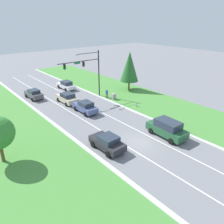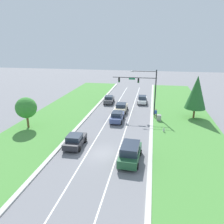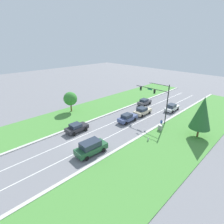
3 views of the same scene
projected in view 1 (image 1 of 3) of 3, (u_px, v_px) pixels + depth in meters
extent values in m
plane|color=slate|center=(140.00, 142.00, 25.13)|extent=(160.00, 160.00, 0.00)
cube|color=beige|center=(170.00, 127.00, 28.40)|extent=(0.50, 90.00, 0.15)
cube|color=beige|center=(100.00, 160.00, 21.79)|extent=(0.50, 90.00, 0.15)
cube|color=#4C8E3D|center=(192.00, 117.00, 31.49)|extent=(10.00, 90.00, 0.08)
cube|color=#4C8E3D|center=(51.00, 183.00, 18.74)|extent=(10.00, 90.00, 0.08)
cube|color=white|center=(128.00, 147.00, 24.07)|extent=(0.14, 81.00, 0.01)
cube|color=white|center=(150.00, 137.00, 26.18)|extent=(0.14, 81.00, 0.01)
cylinder|color=black|center=(99.00, 74.00, 38.33)|extent=(0.20, 0.20, 8.17)
cylinder|color=black|center=(79.00, 62.00, 35.05)|extent=(7.68, 0.12, 0.12)
cube|color=#147042|center=(77.00, 63.00, 34.91)|extent=(1.10, 0.04, 0.28)
cylinder|color=black|center=(88.00, 53.00, 35.61)|extent=(4.22, 0.09, 0.09)
ellipsoid|color=gray|center=(77.00, 55.00, 34.40)|extent=(0.56, 0.28, 0.20)
cube|color=black|center=(83.00, 64.00, 35.70)|extent=(0.28, 0.32, 0.80)
sphere|color=#2D2D2D|center=(84.00, 63.00, 35.49)|extent=(0.16, 0.16, 0.16)
sphere|color=#2D2D2D|center=(84.00, 64.00, 35.58)|extent=(0.16, 0.16, 0.16)
sphere|color=#23D647|center=(84.00, 66.00, 35.67)|extent=(0.16, 0.16, 0.16)
cube|color=black|center=(65.00, 67.00, 33.68)|extent=(0.28, 0.32, 0.80)
sphere|color=#2D2D2D|center=(65.00, 65.00, 33.47)|extent=(0.16, 0.16, 0.16)
sphere|color=#2D2D2D|center=(65.00, 67.00, 33.56)|extent=(0.16, 0.16, 0.16)
sphere|color=#23D647|center=(65.00, 68.00, 33.65)|extent=(0.16, 0.16, 0.16)
cube|color=#4C4C51|center=(34.00, 95.00, 38.54)|extent=(1.94, 4.35, 0.79)
cube|color=#283342|center=(34.00, 91.00, 38.10)|extent=(1.67, 1.99, 0.54)
cylinder|color=black|center=(35.00, 94.00, 40.13)|extent=(0.27, 0.62, 0.61)
cylinder|color=black|center=(26.00, 96.00, 39.07)|extent=(0.27, 0.62, 0.61)
cylinder|color=black|center=(42.00, 97.00, 38.32)|extent=(0.27, 0.62, 0.61)
cylinder|color=black|center=(32.00, 100.00, 37.26)|extent=(0.27, 0.62, 0.61)
cube|color=#475684|center=(85.00, 108.00, 32.84)|extent=(1.82, 4.59, 0.77)
cube|color=#283342|center=(86.00, 104.00, 32.37)|extent=(1.62, 2.07, 0.63)
cylinder|color=black|center=(85.00, 106.00, 34.51)|extent=(0.25, 0.68, 0.67)
cylinder|color=black|center=(75.00, 109.00, 33.49)|extent=(0.25, 0.68, 0.67)
cylinder|color=black|center=(95.00, 111.00, 32.48)|extent=(0.25, 0.68, 0.67)
cylinder|color=black|center=(85.00, 114.00, 31.47)|extent=(0.25, 0.68, 0.67)
cube|color=#235633|center=(167.00, 130.00, 26.04)|extent=(2.29, 5.07, 0.88)
cube|color=#283342|center=(168.00, 124.00, 25.61)|extent=(1.99, 3.07, 0.85)
cylinder|color=black|center=(162.00, 126.00, 27.91)|extent=(0.27, 0.72, 0.71)
cylinder|color=black|center=(151.00, 131.00, 26.80)|extent=(0.27, 0.72, 0.71)
cylinder|color=black|center=(182.00, 136.00, 25.64)|extent=(0.27, 0.72, 0.71)
cylinder|color=black|center=(171.00, 141.00, 24.53)|extent=(0.27, 0.72, 0.71)
cube|color=#28282D|center=(107.00, 143.00, 23.47)|extent=(2.00, 4.28, 0.73)
cube|color=#283342|center=(109.00, 139.00, 23.04)|extent=(1.76, 1.94, 0.58)
cylinder|color=black|center=(106.00, 139.00, 25.10)|extent=(0.25, 0.70, 0.70)
cylinder|color=black|center=(93.00, 144.00, 23.97)|extent=(0.25, 0.70, 0.70)
cylinder|color=black|center=(122.00, 148.00, 23.26)|extent=(0.25, 0.70, 0.70)
cylinder|color=black|center=(108.00, 155.00, 22.14)|extent=(0.25, 0.70, 0.70)
cube|color=beige|center=(67.00, 99.00, 36.61)|extent=(1.96, 4.68, 0.76)
cube|color=#283342|center=(68.00, 95.00, 36.13)|extent=(1.76, 2.11, 0.63)
cylinder|color=black|center=(68.00, 97.00, 38.34)|extent=(0.24, 0.63, 0.63)
cylinder|color=black|center=(58.00, 100.00, 37.22)|extent=(0.24, 0.63, 0.63)
cylinder|color=black|center=(77.00, 102.00, 36.29)|extent=(0.24, 0.63, 0.63)
cylinder|color=black|center=(66.00, 104.00, 35.17)|extent=(0.24, 0.63, 0.63)
cube|color=white|center=(66.00, 86.00, 43.68)|extent=(1.91, 4.70, 0.64)
cube|color=#283342|center=(66.00, 83.00, 43.23)|extent=(1.66, 2.13, 0.70)
cylinder|color=black|center=(66.00, 85.00, 45.34)|extent=(0.26, 0.68, 0.68)
cylinder|color=black|center=(59.00, 87.00, 44.28)|extent=(0.26, 0.68, 0.68)
cylinder|color=black|center=(74.00, 88.00, 43.34)|extent=(0.26, 0.68, 0.68)
cylinder|color=black|center=(66.00, 90.00, 42.28)|extent=(0.26, 0.68, 0.68)
cube|color=#9E9E99|center=(114.00, 97.00, 38.02)|extent=(0.70, 0.60, 1.05)
cylinder|color=#42382D|center=(106.00, 96.00, 38.55)|extent=(0.14, 0.14, 0.84)
cylinder|color=#42382D|center=(108.00, 96.00, 38.65)|extent=(0.14, 0.14, 0.84)
cube|color=#2D4C99|center=(107.00, 92.00, 38.32)|extent=(0.43, 0.32, 0.60)
sphere|color=tan|center=(107.00, 90.00, 38.14)|extent=(0.22, 0.22, 0.22)
cylinder|color=#B7B7BC|center=(136.00, 105.00, 35.02)|extent=(0.20, 0.20, 0.55)
sphere|color=#B7B7BC|center=(136.00, 103.00, 34.89)|extent=(0.18, 0.18, 0.18)
cylinder|color=#B7B7BC|center=(136.00, 105.00, 34.94)|extent=(0.10, 0.09, 0.09)
cylinder|color=#B7B7BC|center=(137.00, 105.00, 35.08)|extent=(0.10, 0.09, 0.09)
cylinder|color=brown|center=(129.00, 85.00, 43.09)|extent=(0.32, 0.32, 1.82)
cone|color=#28662D|center=(129.00, 66.00, 41.62)|extent=(3.51, 3.51, 5.62)
cylinder|color=brown|center=(2.00, 153.00, 21.22)|extent=(0.32, 0.32, 2.06)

